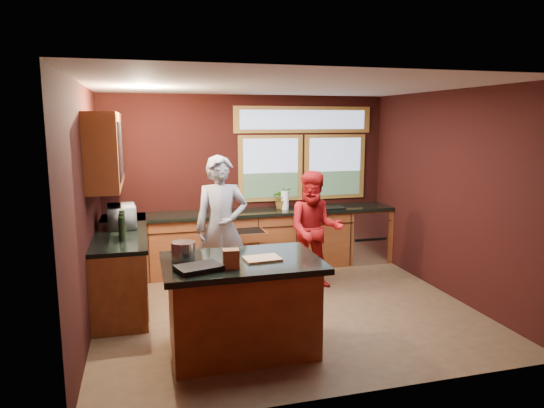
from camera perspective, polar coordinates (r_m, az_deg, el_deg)
name	(u,v)px	position (r m, az deg, el deg)	size (l,w,h in m)	color
floor	(285,308)	(6.17, 1.54, -12.14)	(4.50, 4.50, 0.00)	brown
room_shell	(231,163)	(5.92, -4.85, 4.87)	(4.52, 4.02, 2.71)	black
back_counter	(266,239)	(7.64, -0.68, -4.16)	(4.50, 0.64, 0.93)	#5F2D16
left_counter	(122,265)	(6.60, -17.25, -6.83)	(0.64, 2.30, 0.93)	#5F2D16
island	(242,304)	(4.98, -3.56, -11.72)	(1.55, 1.05, 0.95)	#5F2D16
person_grey	(221,228)	(6.29, -5.97, -2.82)	(0.68, 0.45, 1.87)	slate
person_red	(315,230)	(6.72, 5.06, -3.06)	(0.79, 0.62, 1.63)	#A31314
microwave	(122,216)	(6.59, -17.22, -1.40)	(0.52, 0.36, 0.29)	#999999
potted_plant	(282,198)	(7.63, 1.15, 0.70)	(0.31, 0.26, 0.34)	#999999
paper_towel	(285,200)	(7.60, 1.51, 0.43)	(0.12, 0.12, 0.28)	white
cutting_board	(262,259)	(4.82, -1.15, -6.44)	(0.35, 0.25, 0.02)	tan
stock_pot	(184,251)	(4.87, -10.37, -5.44)	(0.24, 0.24, 0.18)	#A8A9AD
paper_bag	(231,259)	(4.54, -4.86, -6.45)	(0.15, 0.12, 0.18)	brown
black_tray	(199,268)	(4.52, -8.62, -7.47)	(0.40, 0.28, 0.05)	black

